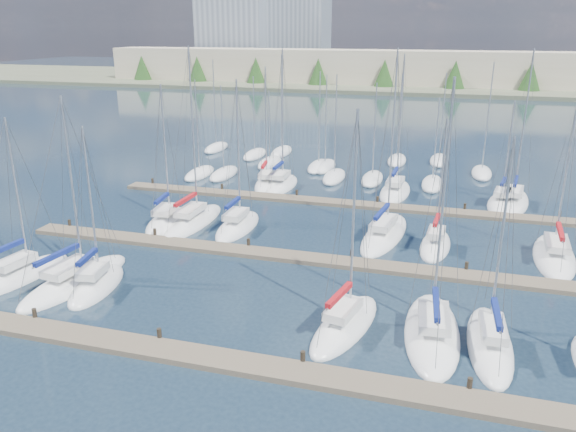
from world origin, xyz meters
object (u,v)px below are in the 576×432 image
(sailboat_i, at_px, (194,221))
(sailboat_b, at_px, (75,281))
(sailboat_d, at_px, (345,325))
(sailboat_j, at_px, (238,226))
(sailboat_k, at_px, (384,234))
(sailboat_a, at_px, (22,275))
(sailboat_m, at_px, (554,256))
(sailboat_r, at_px, (513,202))
(sailboat_l, at_px, (435,245))
(sailboat_p, at_px, (395,191))
(sailboat_o, at_px, (281,184))
(sailboat_c, at_px, (97,285))
(sailboat_e, at_px, (432,332))
(sailboat_q, at_px, (501,203))
(sailboat_n, at_px, (266,184))
(sailboat_h, at_px, (168,221))

(sailboat_i, xyz_separation_m, sailboat_b, (-2.36, -13.22, -0.02))
(sailboat_d, distance_m, sailboat_j, 18.22)
(sailboat_k, height_order, sailboat_a, sailboat_k)
(sailboat_k, xyz_separation_m, sailboat_a, (-22.74, -14.89, -0.00))
(sailboat_a, xyz_separation_m, sailboat_m, (35.33, 13.78, -0.01))
(sailboat_r, relative_size, sailboat_b, 1.17)
(sailboat_r, xyz_separation_m, sailboat_l, (-6.79, -13.83, -0.00))
(sailboat_r, height_order, sailboat_l, sailboat_r)
(sailboat_p, height_order, sailboat_b, sailboat_p)
(sailboat_o, bearing_deg, sailboat_c, -100.26)
(sailboat_a, bearing_deg, sailboat_e, 7.32)
(sailboat_c, height_order, sailboat_j, sailboat_j)
(sailboat_q, relative_size, sailboat_m, 0.82)
(sailboat_j, relative_size, sailboat_m, 1.01)
(sailboat_q, distance_m, sailboat_n, 23.83)
(sailboat_e, bearing_deg, sailboat_j, 137.41)
(sailboat_k, bearing_deg, sailboat_h, -166.64)
(sailboat_q, bearing_deg, sailboat_a, -131.19)
(sailboat_c, height_order, sailboat_b, sailboat_b)
(sailboat_n, xyz_separation_m, sailboat_m, (26.69, -12.93, -0.03))
(sailboat_h, relative_size, sailboat_k, 0.81)
(sailboat_l, bearing_deg, sailboat_m, 5.72)
(sailboat_a, bearing_deg, sailboat_q, 46.42)
(sailboat_p, bearing_deg, sailboat_h, -138.44)
(sailboat_r, bearing_deg, sailboat_h, -145.76)
(sailboat_d, relative_size, sailboat_c, 1.15)
(sailboat_p, xyz_separation_m, sailboat_d, (0.13, -28.19, 0.00))
(sailboat_n, height_order, sailboat_r, sailboat_r)
(sailboat_c, xyz_separation_m, sailboat_l, (21.00, 13.46, -0.00))
(sailboat_o, bearing_deg, sailboat_b, -103.93)
(sailboat_l, bearing_deg, sailboat_p, 111.80)
(sailboat_a, height_order, sailboat_b, sailboat_b)
(sailboat_q, height_order, sailboat_c, sailboat_c)
(sailboat_h, bearing_deg, sailboat_q, 18.56)
(sailboat_i, xyz_separation_m, sailboat_m, (28.89, 0.34, -0.02))
(sailboat_d, bearing_deg, sailboat_q, 81.58)
(sailboat_e, bearing_deg, sailboat_o, 118.23)
(sailboat_a, distance_m, sailboat_b, 4.08)
(sailboat_h, bearing_deg, sailboat_e, -36.45)
(sailboat_i, height_order, sailboat_m, sailboat_i)
(sailboat_q, bearing_deg, sailboat_r, 44.49)
(sailboat_o, height_order, sailboat_j, sailboat_o)
(sailboat_i, distance_m, sailboat_b, 13.43)
(sailboat_h, xyz_separation_m, sailboat_c, (1.59, -12.78, 0.01))
(sailboat_q, height_order, sailboat_d, sailboat_d)
(sailboat_b, bearing_deg, sailboat_c, 1.61)
(sailboat_o, distance_m, sailboat_n, 1.66)
(sailboat_k, bearing_deg, sailboat_p, 99.17)
(sailboat_r, bearing_deg, sailboat_l, -108.20)
(sailboat_r, height_order, sailboat_j, sailboat_r)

